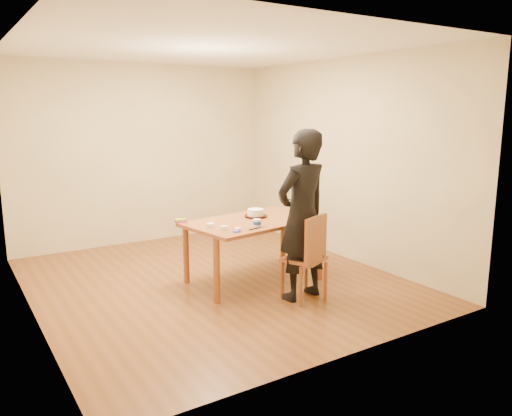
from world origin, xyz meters
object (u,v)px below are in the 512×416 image
cake_plate (256,216)px  cake (256,213)px  dining_chair (304,259)px  person (302,216)px  dining_table (254,221)px

cake_plate → cake: cake is taller
dining_chair → cake: cake is taller
dining_chair → person: bearing=66.2°
dining_table → dining_chair: dining_table is taller
cake → dining_table: bearing=-130.8°
cake_plate → cake: 0.04m
dining_chair → cake: (-0.04, 0.90, 0.35)m
dining_chair → person: (0.00, 0.04, 0.47)m
person → dining_table: bearing=-87.0°
dining_chair → person: 0.47m
dining_table → cake: bearing=39.8°
dining_table → cake_plate: size_ratio=5.67×
dining_chair → cake_plate: (-0.04, 0.90, 0.31)m
dining_table → cake_plate: bearing=39.8°
dining_chair → cake: bearing=69.0°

